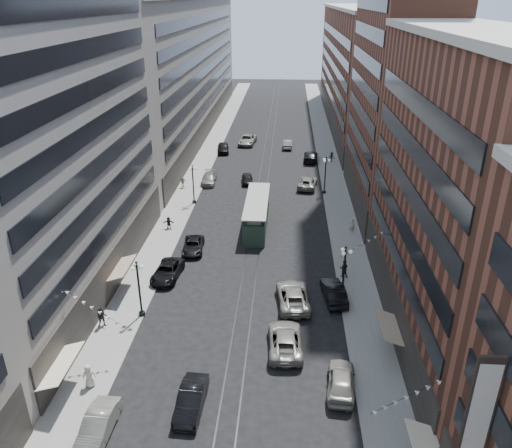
% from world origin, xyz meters
% --- Properties ---
extents(ground, '(220.00, 220.00, 0.00)m').
position_xyz_m(ground, '(0.00, 60.00, 0.00)').
color(ground, black).
rests_on(ground, ground).
extents(sidewalk_west, '(4.00, 180.00, 0.15)m').
position_xyz_m(sidewalk_west, '(-11.00, 70.00, 0.07)').
color(sidewalk_west, gray).
rests_on(sidewalk_west, ground).
extents(sidewalk_east, '(4.00, 180.00, 0.15)m').
position_xyz_m(sidewalk_east, '(11.00, 70.00, 0.07)').
color(sidewalk_east, gray).
rests_on(sidewalk_east, ground).
extents(rail_west, '(0.12, 180.00, 0.02)m').
position_xyz_m(rail_west, '(-0.70, 70.00, 0.01)').
color(rail_west, '#2D2D33').
rests_on(rail_west, ground).
extents(rail_east, '(0.12, 180.00, 0.02)m').
position_xyz_m(rail_east, '(0.70, 70.00, 0.01)').
color(rail_east, '#2D2D33').
rests_on(rail_east, ground).
extents(building_west_mid, '(8.00, 36.00, 28.00)m').
position_xyz_m(building_west_mid, '(-17.00, 33.00, 14.00)').
color(building_west_mid, gray).
rests_on(building_west_mid, ground).
extents(building_west_far, '(8.00, 90.00, 26.00)m').
position_xyz_m(building_west_far, '(-17.00, 96.00, 13.00)').
color(building_west_far, gray).
rests_on(building_west_far, ground).
extents(building_east_mid, '(8.00, 30.00, 24.00)m').
position_xyz_m(building_east_mid, '(17.00, 28.00, 12.00)').
color(building_east_mid, brown).
rests_on(building_east_mid, ground).
extents(building_east_tower, '(8.00, 26.00, 42.00)m').
position_xyz_m(building_east_tower, '(17.00, 56.00, 21.00)').
color(building_east_tower, brown).
rests_on(building_east_tower, ground).
extents(building_east_far, '(8.00, 72.00, 24.00)m').
position_xyz_m(building_east_far, '(17.00, 105.00, 12.00)').
color(building_east_far, brown).
rests_on(building_east_far, ground).
extents(lamppost_sw_far, '(1.03, 1.14, 5.52)m').
position_xyz_m(lamppost_sw_far, '(-9.20, 28.00, 3.10)').
color(lamppost_sw_far, black).
rests_on(lamppost_sw_far, sidewalk_west).
extents(lamppost_sw_mid, '(1.03, 1.14, 5.52)m').
position_xyz_m(lamppost_sw_mid, '(-9.20, 55.00, 3.10)').
color(lamppost_sw_mid, black).
rests_on(lamppost_sw_mid, sidewalk_west).
extents(lamppost_se_far, '(1.03, 1.14, 5.52)m').
position_xyz_m(lamppost_se_far, '(9.20, 32.00, 3.10)').
color(lamppost_se_far, black).
rests_on(lamppost_se_far, sidewalk_east).
extents(lamppost_se_mid, '(1.03, 1.14, 5.52)m').
position_xyz_m(lamppost_se_mid, '(9.20, 60.00, 3.10)').
color(lamppost_se_mid, black).
rests_on(lamppost_se_mid, sidewalk_east).
extents(streetcar, '(2.78, 12.57, 3.48)m').
position_xyz_m(streetcar, '(0.00, 48.31, 1.60)').
color(streetcar, '#223629').
rests_on(streetcar, ground).
extents(car_1, '(1.81, 4.92, 1.61)m').
position_xyz_m(car_1, '(-8.40, 14.50, 0.81)').
color(car_1, gray).
rests_on(car_1, ground).
extents(car_2, '(2.89, 5.53, 1.49)m').
position_xyz_m(car_2, '(-8.40, 34.85, 0.74)').
color(car_2, black).
rests_on(car_2, ground).
extents(car_4, '(2.49, 5.13, 1.69)m').
position_xyz_m(car_4, '(7.98, 19.76, 0.84)').
color(car_4, gray).
rests_on(car_4, ground).
extents(car_5, '(1.89, 4.95, 1.61)m').
position_xyz_m(car_5, '(-2.70, 17.22, 0.81)').
color(car_5, black).
rests_on(car_5, ground).
extents(pedestrian_1, '(1.06, 0.82, 1.92)m').
position_xyz_m(pedestrian_1, '(-10.56, 18.80, 1.11)').
color(pedestrian_1, beige).
rests_on(pedestrian_1, sidewalk_west).
extents(pedestrian_2, '(1.03, 0.74, 1.90)m').
position_xyz_m(pedestrian_2, '(-12.13, 26.10, 1.10)').
color(pedestrian_2, black).
rests_on(pedestrian_2, sidewalk_west).
extents(car_7, '(2.63, 5.06, 1.36)m').
position_xyz_m(car_7, '(-6.80, 40.88, 0.68)').
color(car_7, black).
rests_on(car_7, ground).
extents(car_8, '(2.29, 5.25, 1.50)m').
position_xyz_m(car_8, '(-8.40, 63.43, 0.75)').
color(car_8, slate).
rests_on(car_8, ground).
extents(car_9, '(2.69, 5.35, 1.75)m').
position_xyz_m(car_9, '(-8.24, 80.27, 0.87)').
color(car_9, black).
rests_on(car_9, ground).
extents(car_10, '(2.45, 5.33, 1.69)m').
position_xyz_m(car_10, '(8.38, 31.86, 0.85)').
color(car_10, black).
rests_on(car_10, ground).
extents(car_11, '(3.38, 5.99, 1.58)m').
position_xyz_m(car_11, '(6.80, 62.49, 0.79)').
color(car_11, slate).
rests_on(car_11, ground).
extents(car_12, '(2.76, 6.02, 1.70)m').
position_xyz_m(car_12, '(7.79, 76.08, 0.85)').
color(car_12, black).
rests_on(car_12, ground).
extents(car_13, '(2.11, 4.30, 1.41)m').
position_xyz_m(car_13, '(-2.46, 63.83, 0.71)').
color(car_13, black).
rests_on(car_13, ground).
extents(car_14, '(1.73, 4.81, 1.58)m').
position_xyz_m(car_14, '(3.68, 83.97, 0.79)').
color(car_14, gray).
rests_on(car_14, ground).
extents(pedestrian_5, '(1.41, 0.44, 1.51)m').
position_xyz_m(pedestrian_5, '(-10.86, 46.48, 0.90)').
color(pedestrian_5, black).
rests_on(pedestrian_5, sidewalk_west).
extents(pedestrian_6, '(1.13, 0.66, 1.82)m').
position_xyz_m(pedestrian_6, '(-11.95, 60.96, 1.06)').
color(pedestrian_6, '#A89F8B').
rests_on(pedestrian_6, sidewalk_west).
extents(pedestrian_7, '(0.98, 0.62, 1.90)m').
position_xyz_m(pedestrian_7, '(9.72, 36.02, 1.10)').
color(pedestrian_7, black).
rests_on(pedestrian_7, sidewalk_east).
extents(pedestrian_8, '(0.72, 0.51, 1.89)m').
position_xyz_m(pedestrian_8, '(11.71, 46.74, 1.10)').
color(pedestrian_8, '#B0A992').
rests_on(pedestrian_8, sidewalk_east).
extents(pedestrian_9, '(1.14, 0.57, 1.70)m').
position_xyz_m(pedestrian_9, '(11.37, 75.28, 1.00)').
color(pedestrian_9, black).
rests_on(pedestrian_9, sidewalk_east).
extents(car_extra_0, '(3.48, 6.45, 1.72)m').
position_xyz_m(car_extra_0, '(4.50, 30.85, 0.86)').
color(car_extra_0, gray).
rests_on(car_extra_0, ground).
extents(car_extra_1, '(2.99, 6.00, 1.63)m').
position_xyz_m(car_extra_1, '(3.82, 24.28, 0.82)').
color(car_extra_1, gray).
rests_on(car_extra_1, ground).
extents(car_extra_2, '(3.56, 6.68, 1.78)m').
position_xyz_m(car_extra_2, '(-4.20, 86.12, 0.89)').
color(car_extra_2, gray).
rests_on(car_extra_2, ground).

